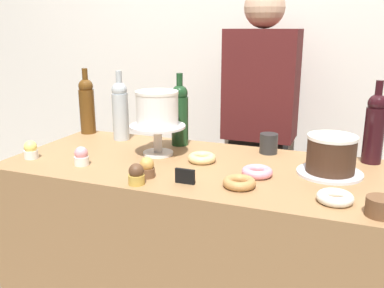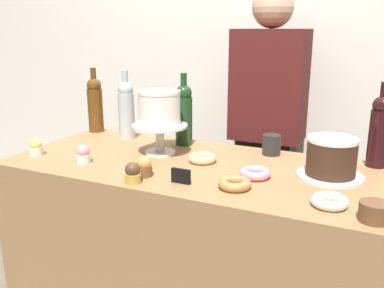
# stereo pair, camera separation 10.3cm
# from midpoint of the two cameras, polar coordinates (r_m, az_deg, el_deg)

# --- Properties ---
(back_wall) EXTENTS (6.00, 0.05, 2.60)m
(back_wall) POSITION_cam_midpoint_polar(r_m,az_deg,el_deg) (2.45, 10.51, 12.69)
(back_wall) COLOR silver
(back_wall) RESTS_ON ground_plane
(display_counter) EXTENTS (1.46, 0.66, 0.89)m
(display_counter) POSITION_cam_midpoint_polar(r_m,az_deg,el_deg) (1.86, 1.65, -15.82)
(display_counter) COLOR #997047
(display_counter) RESTS_ON ground_plane
(cake_stand_pedestal) EXTENTS (0.23, 0.23, 0.13)m
(cake_stand_pedestal) POSITION_cam_midpoint_polar(r_m,az_deg,el_deg) (1.77, -2.69, 1.35)
(cake_stand_pedestal) COLOR silver
(cake_stand_pedestal) RESTS_ON display_counter
(white_layer_cake) EXTENTS (0.18, 0.18, 0.14)m
(white_layer_cake) POSITION_cam_midpoint_polar(r_m,az_deg,el_deg) (1.75, -2.74, 4.88)
(white_layer_cake) COLOR white
(white_layer_cake) RESTS_ON cake_stand_pedestal
(silver_serving_platter) EXTENTS (0.24, 0.24, 0.01)m
(silver_serving_platter) POSITION_cam_midpoint_polar(r_m,az_deg,el_deg) (1.61, 19.80, -4.07)
(silver_serving_platter) COLOR silver
(silver_serving_platter) RESTS_ON display_counter
(chocolate_round_cake) EXTENTS (0.18, 0.18, 0.14)m
(chocolate_round_cake) POSITION_cam_midpoint_polar(r_m,az_deg,el_deg) (1.59, 20.04, -1.59)
(chocolate_round_cake) COLOR #3D2619
(chocolate_round_cake) RESTS_ON silver_serving_platter
(wine_bottle_clear) EXTENTS (0.08, 0.08, 0.33)m
(wine_bottle_clear) POSITION_cam_midpoint_polar(r_m,az_deg,el_deg) (2.03, -7.40, 4.71)
(wine_bottle_clear) COLOR #B2BCC1
(wine_bottle_clear) RESTS_ON display_counter
(wine_bottle_green) EXTENTS (0.08, 0.08, 0.33)m
(wine_bottle_green) POSITION_cam_midpoint_polar(r_m,az_deg,el_deg) (1.90, 0.44, 4.11)
(wine_bottle_green) COLOR #193D1E
(wine_bottle_green) RESTS_ON display_counter
(wine_bottle_amber) EXTENTS (0.08, 0.08, 0.33)m
(wine_bottle_amber) POSITION_cam_midpoint_polar(r_m,az_deg,el_deg) (2.20, -11.61, 5.33)
(wine_bottle_amber) COLOR #5B3814
(wine_bottle_amber) RESTS_ON display_counter
(wine_bottle_dark_red) EXTENTS (0.08, 0.08, 0.33)m
(wine_bottle_dark_red) POSITION_cam_midpoint_polar(r_m,az_deg,el_deg) (1.77, 25.48, 1.72)
(wine_bottle_dark_red) COLOR black
(wine_bottle_dark_red) RESTS_ON display_counter
(cupcake_strawberry) EXTENTS (0.06, 0.06, 0.07)m
(cupcake_strawberry) POSITION_cam_midpoint_polar(r_m,az_deg,el_deg) (1.71, -12.79, -1.38)
(cupcake_strawberry) COLOR white
(cupcake_strawberry) RESTS_ON display_counter
(cupcake_chocolate) EXTENTS (0.06, 0.06, 0.07)m
(cupcake_chocolate) POSITION_cam_midpoint_polar(r_m,az_deg,el_deg) (1.46, -6.00, -3.97)
(cupcake_chocolate) COLOR gold
(cupcake_chocolate) RESTS_ON display_counter
(cupcake_lemon) EXTENTS (0.06, 0.06, 0.07)m
(cupcake_lemon) POSITION_cam_midpoint_polar(r_m,az_deg,el_deg) (1.86, -18.80, -0.43)
(cupcake_lemon) COLOR white
(cupcake_lemon) RESTS_ON display_counter
(cupcake_caramel) EXTENTS (0.06, 0.06, 0.07)m
(cupcake_caramel) POSITION_cam_midpoint_polar(r_m,az_deg,el_deg) (1.52, -4.50, -3.11)
(cupcake_caramel) COLOR brown
(cupcake_caramel) RESTS_ON display_counter
(donut_pink) EXTENTS (0.11, 0.11, 0.03)m
(donut_pink) POSITION_cam_midpoint_polar(r_m,az_deg,el_deg) (1.54, 10.38, -3.90)
(donut_pink) COLOR pink
(donut_pink) RESTS_ON display_counter
(donut_glazed) EXTENTS (0.11, 0.11, 0.03)m
(donut_glazed) POSITION_cam_midpoint_polar(r_m,az_deg,el_deg) (1.69, 3.14, -1.92)
(donut_glazed) COLOR #E0C17F
(donut_glazed) RESTS_ON display_counter
(donut_maple) EXTENTS (0.11, 0.11, 0.03)m
(donut_maple) POSITION_cam_midpoint_polar(r_m,az_deg,el_deg) (1.43, 7.82, -5.33)
(donut_maple) COLOR #B27F47
(donut_maple) RESTS_ON display_counter
(donut_sugar) EXTENTS (0.11, 0.11, 0.03)m
(donut_sugar) POSITION_cam_midpoint_polar(r_m,az_deg,el_deg) (1.36, 20.11, -7.26)
(donut_sugar) COLOR silver
(donut_sugar) RESTS_ON display_counter
(cookie_stack) EXTENTS (0.08, 0.08, 0.05)m
(cookie_stack) POSITION_cam_midpoint_polar(r_m,az_deg,el_deg) (1.30, 25.45, -8.28)
(cookie_stack) COLOR brown
(cookie_stack) RESTS_ON display_counter
(price_sign_chalkboard) EXTENTS (0.07, 0.01, 0.05)m
(price_sign_chalkboard) POSITION_cam_midpoint_polar(r_m,az_deg,el_deg) (1.45, 0.52, -4.36)
(price_sign_chalkboard) COLOR black
(price_sign_chalkboard) RESTS_ON display_counter
(coffee_cup_ceramic) EXTENTS (0.08, 0.08, 0.08)m
(coffee_cup_ceramic) POSITION_cam_midpoint_polar(r_m,az_deg,el_deg) (1.82, 12.27, -0.12)
(coffee_cup_ceramic) COLOR #282828
(coffee_cup_ceramic) RESTS_ON display_counter
(barista_figure) EXTENTS (0.36, 0.22, 1.60)m
(barista_figure) POSITION_cam_midpoint_polar(r_m,az_deg,el_deg) (2.24, 11.30, 0.47)
(barista_figure) COLOR black
(barista_figure) RESTS_ON ground_plane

